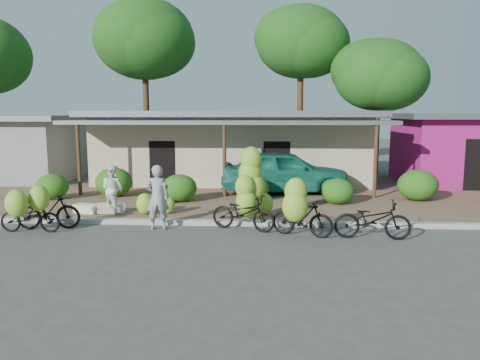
% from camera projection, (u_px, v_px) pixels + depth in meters
% --- Properties ---
extents(ground, '(100.00, 100.00, 0.00)m').
position_uv_depth(ground, '(203.00, 244.00, 11.75)').
color(ground, '#494643').
rests_on(ground, ground).
extents(sidewalk, '(60.00, 6.00, 0.12)m').
position_uv_depth(sidewalk, '(222.00, 203.00, 16.68)').
color(sidewalk, '#806345').
rests_on(sidewalk, ground).
extents(curb, '(60.00, 0.25, 0.15)m').
position_uv_depth(curb, '(212.00, 222.00, 13.72)').
color(curb, '#A8A399').
rests_on(curb, ground).
extents(shop_main, '(13.00, 8.50, 3.35)m').
position_uv_depth(shop_main, '(234.00, 146.00, 22.31)').
color(shop_main, beige).
rests_on(shop_main, ground).
extents(shop_pink, '(6.00, 6.00, 3.25)m').
position_uv_depth(shop_pink, '(458.00, 147.00, 21.77)').
color(shop_pink, '#AF1A79').
rests_on(shop_pink, ground).
extents(shop_grey, '(7.00, 6.00, 3.15)m').
position_uv_depth(shop_grey, '(11.00, 147.00, 23.01)').
color(shop_grey, gray).
rests_on(shop_grey, ground).
extents(tree_far_center, '(5.84, 5.77, 9.78)m').
position_uv_depth(tree_far_center, '(141.00, 38.00, 26.93)').
color(tree_far_center, '#4F321F').
rests_on(tree_far_center, ground).
extents(tree_center_right, '(5.30, 5.19, 9.38)m').
position_uv_depth(tree_center_right, '(298.00, 41.00, 26.93)').
color(tree_center_right, '#4F321F').
rests_on(tree_center_right, ground).
extents(tree_near_right, '(4.89, 4.75, 7.19)m').
position_uv_depth(tree_near_right, '(374.00, 73.00, 25.01)').
color(tree_near_right, '#4F321F').
rests_on(tree_near_right, ground).
extents(hedge_0, '(1.19, 1.07, 0.93)m').
position_uv_depth(hedge_0, '(52.00, 187.00, 17.13)').
color(hedge_0, '#1E5E15').
rests_on(hedge_0, sidewalk).
extents(hedge_1, '(1.40, 1.26, 1.10)m').
position_uv_depth(hedge_1, '(114.00, 182.00, 17.71)').
color(hedge_1, '#1E5E15').
rests_on(hedge_1, sidewalk).
extents(hedge_2, '(1.26, 1.13, 0.98)m').
position_uv_depth(hedge_2, '(179.00, 188.00, 16.66)').
color(hedge_2, '#1E5E15').
rests_on(hedge_2, sidewalk).
extents(hedge_3, '(1.18, 1.06, 0.92)m').
position_uv_depth(hedge_3, '(253.00, 188.00, 16.91)').
color(hedge_3, '#1E5E15').
rests_on(hedge_3, sidewalk).
extents(hedge_4, '(1.15, 1.04, 0.90)m').
position_uv_depth(hedge_4, '(338.00, 191.00, 16.23)').
color(hedge_4, '#1E5E15').
rests_on(hedge_4, sidewalk).
extents(hedge_5, '(1.44, 1.30, 1.12)m').
position_uv_depth(hedge_5, '(418.00, 185.00, 16.85)').
color(hedge_5, '#1E5E15').
rests_on(hedge_5, sidewalk).
extents(bike_far_left, '(1.69, 1.20, 1.30)m').
position_uv_depth(bike_far_left, '(28.00, 214.00, 12.70)').
color(bike_far_left, black).
rests_on(bike_far_left, ground).
extents(bike_left, '(1.82, 1.24, 1.36)m').
position_uv_depth(bike_left, '(47.00, 209.00, 13.04)').
color(bike_left, black).
rests_on(bike_left, ground).
extents(bike_center, '(2.00, 1.49, 2.31)m').
position_uv_depth(bike_center, '(247.00, 197.00, 13.26)').
color(bike_center, black).
rests_on(bike_center, ground).
extents(bike_right, '(1.74, 1.41, 1.65)m').
position_uv_depth(bike_right, '(300.00, 211.00, 12.18)').
color(bike_right, black).
rests_on(bike_right, ground).
extents(bike_far_right, '(2.01, 0.87, 1.02)m').
position_uv_depth(bike_far_right, '(372.00, 220.00, 12.14)').
color(bike_far_right, black).
rests_on(bike_far_right, ground).
extents(loose_banana_a, '(0.54, 0.46, 0.67)m').
position_uv_depth(loose_banana_a, '(145.00, 204.00, 14.54)').
color(loose_banana_a, '#A6CC33').
rests_on(loose_banana_a, sidewalk).
extents(loose_banana_b, '(0.46, 0.39, 0.58)m').
position_uv_depth(loose_banana_b, '(168.00, 205.00, 14.67)').
color(loose_banana_b, '#A6CC33').
rests_on(loose_banana_b, sidewalk).
extents(loose_banana_c, '(0.54, 0.46, 0.68)m').
position_uv_depth(loose_banana_c, '(264.00, 204.00, 14.50)').
color(loose_banana_c, '#A6CC33').
rests_on(loose_banana_c, sidewalk).
extents(sack_near, '(0.93, 0.66, 0.30)m').
position_uv_depth(sack_near, '(111.00, 208.00, 14.83)').
color(sack_near, silver).
rests_on(sack_near, sidewalk).
extents(sack_far, '(0.82, 0.54, 0.28)m').
position_uv_depth(sack_far, '(86.00, 209.00, 14.81)').
color(sack_far, silver).
rests_on(sack_far, sidewalk).
extents(vendor, '(0.70, 0.49, 1.84)m').
position_uv_depth(vendor, '(157.00, 197.00, 13.10)').
color(vendor, gray).
rests_on(vendor, ground).
extents(bystander, '(0.93, 0.86, 1.54)m').
position_uv_depth(bystander, '(113.00, 189.00, 14.69)').
color(bystander, white).
rests_on(bystander, sidewalk).
extents(teal_van, '(5.17, 2.44, 1.71)m').
position_uv_depth(teal_van, '(285.00, 172.00, 18.40)').
color(teal_van, '#186D59').
rests_on(teal_van, sidewalk).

